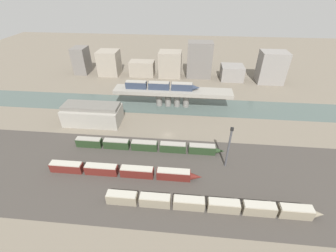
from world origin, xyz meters
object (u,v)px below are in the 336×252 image
train_yard_far (147,146)px  train_yard_near (210,205)px  train_on_bridge (162,86)px  signal_tower (229,147)px  train_yard_mid (123,171)px  warehouse_building (93,114)px

train_yard_far → train_yard_near: bearing=-47.8°
train_yard_near → train_yard_far: bearing=132.2°
train_on_bridge → signal_tower: signal_tower is taller
train_yard_mid → signal_tower: (36.15, 7.94, 6.91)m
train_yard_mid → signal_tower: 37.65m
train_on_bridge → train_yard_far: bearing=-92.1°
train_yard_far → warehouse_building: warehouse_building is taller
train_yard_far → warehouse_building: (-28.84, 17.67, 2.65)m
train_yard_mid → warehouse_building: 39.50m
train_on_bridge → signal_tower: (28.71, -44.21, -2.54)m
warehouse_building → signal_tower: (58.96, -24.19, 4.18)m
train_yard_near → signal_tower: (6.88, 19.16, 6.83)m
train_yard_near → signal_tower: signal_tower is taller
warehouse_building → signal_tower: size_ratio=1.54×
train_yard_near → warehouse_building: (-52.08, 43.35, 2.65)m
train_yard_near → train_yard_mid: (-29.27, 11.22, -0.08)m
train_on_bridge → warehouse_building: (-30.25, -20.02, -6.72)m
train_yard_near → train_yard_far: train_yard_near is taller
train_yard_far → train_on_bridge: bearing=87.9°
train_yard_near → train_yard_mid: 31.35m
train_yard_near → signal_tower: bearing=70.2°
warehouse_building → signal_tower: signal_tower is taller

